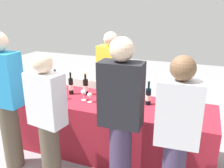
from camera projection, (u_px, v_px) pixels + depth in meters
The scene contains 21 objects.
ground_plane at pixel (112, 153), 3.37m from camera, with size 12.00×12.00×0.00m, color gray.
tasting_table at pixel (112, 128), 3.25m from camera, with size 2.61×0.79×0.78m, color maroon.
wine_bottle_0 at pixel (56, 82), 3.58m from camera, with size 0.07×0.07×0.30m.
wine_bottle_1 at pixel (71, 86), 3.37m from camera, with size 0.07×0.07×0.32m.
wine_bottle_2 at pixel (86, 87), 3.35m from camera, with size 0.07×0.07×0.32m.
wine_bottle_3 at pixel (116, 90), 3.26m from camera, with size 0.07×0.07×0.30m.
wine_bottle_4 at pixel (134, 91), 3.18m from camera, with size 0.07×0.07×0.32m.
wine_bottle_5 at pixel (148, 96), 3.02m from camera, with size 0.07×0.07×0.31m.
wine_bottle_6 at pixel (176, 100), 2.88m from camera, with size 0.08×0.08×0.32m.
wine_glass_0 at pixel (44, 90), 3.27m from camera, with size 0.07×0.07×0.14m.
wine_glass_1 at pixel (53, 90), 3.29m from camera, with size 0.07×0.07×0.14m.
wine_glass_2 at pixel (64, 92), 3.19m from camera, with size 0.07×0.07×0.14m.
wine_glass_3 at pixel (83, 93), 3.16m from camera, with size 0.07×0.07×0.15m.
wine_glass_4 at pixel (90, 96), 3.10m from camera, with size 0.06×0.06×0.13m.
wine_glass_5 at pixel (120, 99), 2.94m from camera, with size 0.07×0.07×0.15m.
server_pouring at pixel (111, 79), 3.77m from camera, with size 0.42×0.27×1.61m.
guest_0 at pixel (6, 98), 2.83m from camera, with size 0.41×0.23×1.72m.
guest_1 at pixel (48, 118), 2.56m from camera, with size 0.42×0.27×1.54m.
guest_2 at pixel (121, 117), 2.36m from camera, with size 0.43×0.25×1.72m.
guest_3 at pixel (176, 136), 2.15m from camera, with size 0.40×0.24×1.60m.
menu_board at pixel (85, 98), 4.42m from camera, with size 0.48×0.03×0.70m, color white.
Camera 1 is at (1.05, -2.70, 1.99)m, focal length 38.31 mm.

